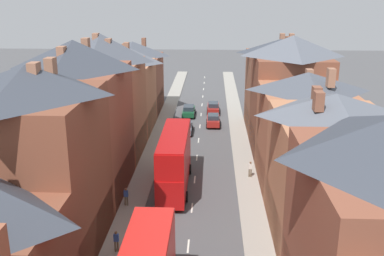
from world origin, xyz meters
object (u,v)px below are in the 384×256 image
object	(u,v)px
car_near_blue	(213,108)
pedestrian_far_left	(250,168)
double_decker_bus_mid_street	(174,159)
car_parked_left_a	(185,127)
car_near_silver	(189,111)
car_parked_right_a	(213,120)
pedestrian_mid_right	(126,196)
pedestrian_mid_left	(116,240)

from	to	relation	value
car_near_blue	pedestrian_far_left	size ratio (longest dim) A/B	2.71
double_decker_bus_mid_street	car_parked_left_a	xyz separation A→B (m)	(0.01, 16.79, -1.99)
car_near_silver	car_parked_right_a	distance (m)	6.13
car_near_blue	car_parked_left_a	size ratio (longest dim) A/B	1.05
double_decker_bus_mid_street	car_parked_left_a	size ratio (longest dim) A/B	2.59
car_near_blue	pedestrian_far_left	xyz separation A→B (m)	(3.65, -24.35, 0.19)
pedestrian_mid_right	car_parked_left_a	bearing A→B (deg)	79.61
car_near_silver	pedestrian_mid_right	size ratio (longest dim) A/B	2.81
double_decker_bus_mid_street	car_near_silver	distance (m)	25.20
double_decker_bus_mid_street	pedestrian_mid_left	bearing A→B (deg)	-105.81
double_decker_bus_mid_street	pedestrian_far_left	bearing A→B (deg)	19.08
car_parked_right_a	pedestrian_mid_left	bearing A→B (deg)	-102.20
car_near_silver	pedestrian_mid_left	size ratio (longest dim) A/B	2.81
pedestrian_mid_left	pedestrian_far_left	size ratio (longest dim) A/B	1.00
pedestrian_far_left	car_parked_left_a	bearing A→B (deg)	116.91
double_decker_bus_mid_street	car_near_blue	distance (m)	27.18
car_near_blue	car_near_silver	world-z (taller)	car_near_blue
pedestrian_far_left	car_parked_right_a	bearing A→B (deg)	101.68
car_parked_right_a	pedestrian_mid_right	distance (m)	25.43
pedestrian_mid_right	pedestrian_far_left	world-z (taller)	same
double_decker_bus_mid_street	pedestrian_mid_right	size ratio (longest dim) A/B	6.71
car_near_blue	car_near_silver	size ratio (longest dim) A/B	0.96
car_parked_right_a	double_decker_bus_mid_street	bearing A→B (deg)	-100.15
double_decker_bus_mid_street	pedestrian_mid_right	xyz separation A→B (m)	(-3.83, -4.15, -1.78)
double_decker_bus_mid_street	pedestrian_far_left	world-z (taller)	double_decker_bus_mid_street
car_near_blue	car_parked_left_a	distance (m)	10.69
double_decker_bus_mid_street	car_near_silver	bearing A→B (deg)	89.98
double_decker_bus_mid_street	car_near_blue	bearing A→B (deg)	82.35
car_near_silver	car_parked_right_a	xyz separation A→B (m)	(3.60, -4.96, 0.03)
car_parked_left_a	pedestrian_mid_right	world-z (taller)	pedestrian_mid_right
car_near_silver	car_parked_right_a	size ratio (longest dim) A/B	1.14
pedestrian_mid_right	pedestrian_far_left	size ratio (longest dim) A/B	1.00
car_parked_left_a	pedestrian_far_left	size ratio (longest dim) A/B	2.59
car_near_blue	car_parked_right_a	distance (m)	6.70
car_near_silver	car_parked_left_a	world-z (taller)	car_parked_left_a
car_near_silver	pedestrian_mid_left	xyz separation A→B (m)	(-3.19, -36.36, 0.23)
pedestrian_mid_left	car_near_silver	bearing A→B (deg)	84.98
car_parked_left_a	pedestrian_mid_right	distance (m)	21.29
pedestrian_mid_left	pedestrian_far_left	bearing A→B (deg)	52.80
car_near_silver	car_parked_right_a	bearing A→B (deg)	-54.01
pedestrian_mid_left	car_parked_left_a	bearing A→B (deg)	83.50
car_near_silver	car_parked_right_a	world-z (taller)	car_parked_right_a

